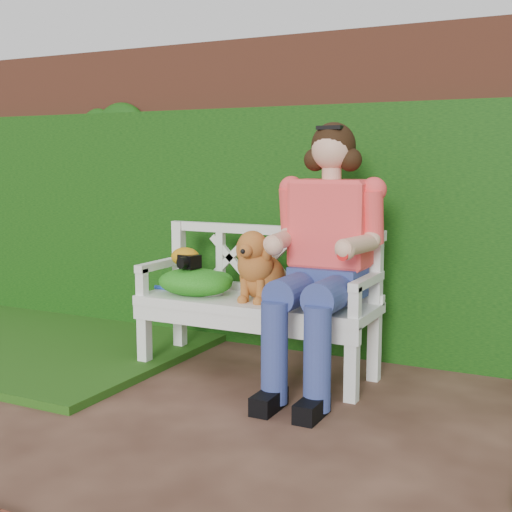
% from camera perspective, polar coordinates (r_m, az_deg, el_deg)
% --- Properties ---
extents(ground, '(60.00, 60.00, 0.00)m').
position_cam_1_polar(ground, '(3.32, 0.82, -15.74)').
color(ground, '#372117').
extents(brick_wall, '(10.00, 0.30, 2.20)m').
position_cam_1_polar(brick_wall, '(4.82, 10.78, 5.06)').
color(brick_wall, brown).
rests_on(brick_wall, ground).
extents(ivy_hedge, '(10.00, 0.18, 1.70)m').
position_cam_1_polar(ivy_hedge, '(4.63, 9.95, 1.86)').
color(ivy_hedge, '#205810').
rests_on(ivy_hedge, ground).
extents(grass_left, '(2.60, 2.00, 0.05)m').
position_cam_1_polar(grass_left, '(5.36, -18.55, -6.57)').
color(grass_left, '#204E11').
rests_on(grass_left, ground).
extents(garden_bench, '(1.64, 0.78, 0.48)m').
position_cam_1_polar(garden_bench, '(4.31, 0.00, -6.74)').
color(garden_bench, white).
rests_on(garden_bench, ground).
extents(seated_woman, '(0.93, 1.07, 1.60)m').
position_cam_1_polar(seated_woman, '(3.99, 5.94, 0.27)').
color(seated_woman, '#DB3543').
rests_on(seated_woman, ground).
extents(dog, '(0.34, 0.43, 0.44)m').
position_cam_1_polar(dog, '(4.20, 0.35, -0.68)').
color(dog, '#935C23').
rests_on(dog, garden_bench).
extents(tennis_racket, '(0.58, 0.36, 0.03)m').
position_cam_1_polar(tennis_racket, '(4.44, -4.73, -2.95)').
color(tennis_racket, white).
rests_on(tennis_racket, garden_bench).
extents(green_bag, '(0.57, 0.49, 0.17)m').
position_cam_1_polar(green_bag, '(4.40, -5.09, -2.10)').
color(green_bag, '#196728').
rests_on(green_bag, garden_bench).
extents(camera_item, '(0.15, 0.13, 0.09)m').
position_cam_1_polar(camera_item, '(4.39, -5.57, -0.45)').
color(camera_item, black).
rests_on(camera_item, green_bag).
extents(baseball_glove, '(0.24, 0.21, 0.12)m').
position_cam_1_polar(baseball_glove, '(4.45, -5.91, -0.07)').
color(baseball_glove, '#C07D10').
rests_on(baseball_glove, green_bag).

